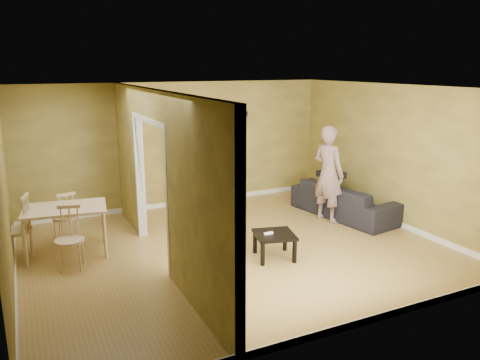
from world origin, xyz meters
name	(u,v)px	position (x,y,z in m)	size (l,w,h in m)	color
room_shell	(234,172)	(0.00, 0.00, 1.30)	(6.50, 6.50, 6.50)	#A6843B
partition	(160,180)	(-1.20, 0.00, 1.30)	(0.22, 5.50, 2.60)	#B09F45
wall_speaker	(245,114)	(1.50, 2.69, 1.90)	(0.10, 0.10, 0.10)	black
sofa	(344,195)	(2.70, 0.64, 0.43)	(0.96, 2.25, 0.86)	#252526
person	(329,166)	(2.24, 0.57, 1.08)	(0.62, 0.79, 2.17)	slate
bookshelf	(189,160)	(0.15, 2.61, 1.00)	(0.84, 0.37, 2.00)	white
paper_box_navy_a	(188,182)	(0.11, 2.56, 0.53)	(0.43, 0.28, 0.22)	#171C4B
paper_box_teal	(187,164)	(0.11, 2.56, 0.92)	(0.42, 0.27, 0.21)	#177E59
paper_box_navy_b	(190,145)	(0.19, 2.56, 1.32)	(0.44, 0.28, 0.22)	navy
paper_box_navy_c	(189,136)	(0.15, 2.56, 1.51)	(0.39, 0.26, 0.20)	#121754
coffee_table	(274,237)	(0.42, -0.58, 0.34)	(0.60, 0.60, 0.40)	black
game_controller	(269,233)	(0.32, -0.57, 0.41)	(0.15, 0.04, 0.03)	white
dining_table	(65,212)	(-2.47, 0.97, 0.69)	(1.24, 0.82, 0.77)	#CFB988
chair_left	(15,229)	(-3.19, 0.99, 0.52)	(0.48, 0.48, 1.05)	tan
chair_near	(69,239)	(-2.49, 0.36, 0.47)	(0.43, 0.43, 0.93)	tan
chair_far	(65,216)	(-2.44, 1.59, 0.44)	(0.40, 0.40, 0.88)	tan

